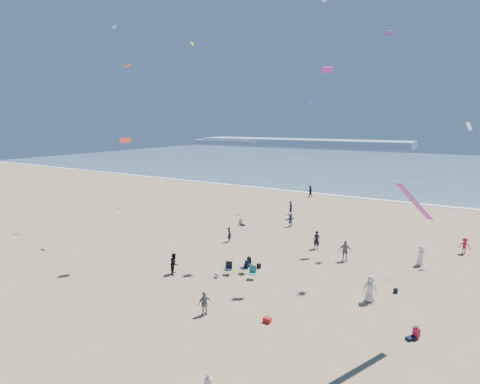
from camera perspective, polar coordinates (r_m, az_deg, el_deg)
The scene contains 13 objects.
ground at distance 23.43m, azimuth -15.37°, elevation -19.58°, with size 220.00×220.00×0.00m, color tan.
ocean at distance 110.30m, azimuth 23.17°, elevation 3.64°, with size 220.00×100.00×0.06m, color #476B84.
surf_line at distance 61.66m, azimuth 16.43°, elevation -0.73°, with size 220.00×1.20×0.08m, color white.
headland_far at distance 198.66m, azimuth 9.00°, elevation 7.50°, with size 110.00×20.00×3.20m, color #7A8EA8.
headland_near at distance 212.78m, azimuth -1.63°, elevation 7.65°, with size 40.00×14.00×2.00m, color #7A8EA8.
standing_flyers at distance 31.50m, azimuth 12.99°, elevation -9.72°, with size 25.27×48.58×1.84m.
seated_group at distance 25.47m, azimuth 1.75°, elevation -15.54°, with size 21.03×30.65×0.84m.
chair_cluster at distance 29.32m, azimuth 0.22°, elevation -11.75°, with size 2.78×1.60×1.00m.
white_tote at distance 29.17m, azimuth -3.54°, elevation -12.52°, with size 0.35×0.20×0.40m, color silver.
black_backpack at distance 30.90m, azimuth 2.89°, elevation -11.18°, with size 0.30×0.22×0.38m, color black.
cooler at distance 23.35m, azimuth 4.16°, elevation -18.90°, with size 0.45×0.30×0.30m, color #AA1818.
navy_bag at distance 28.84m, azimuth 22.62°, elevation -13.70°, with size 0.28×0.18×0.34m, color black.
kites_aloft at distance 27.31m, azimuth 20.90°, elevation 14.97°, with size 45.27×43.34×25.76m.
Camera 1 is at (15.10, -13.65, 11.61)m, focal length 28.00 mm.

